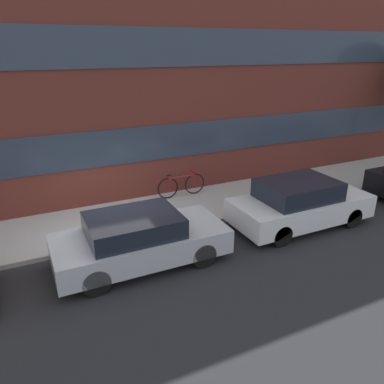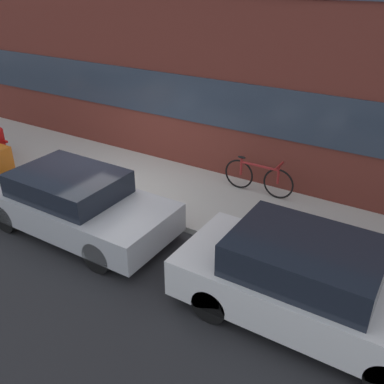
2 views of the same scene
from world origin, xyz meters
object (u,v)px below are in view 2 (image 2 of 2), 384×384
parked_car_white (309,283)px  fire_hydrant (2,141)px  parked_car_silver (75,203)px  bicycle (258,177)px

parked_car_white → fire_hydrant: parked_car_white is taller
parked_car_silver → parked_car_white: parked_car_white is taller
parked_car_white → fire_hydrant: size_ratio=5.08×
bicycle → parked_car_white: bearing=-55.4°
fire_hydrant → bicycle: bicycle is taller
parked_car_silver → fire_hydrant: 4.68m
parked_car_silver → fire_hydrant: bearing=160.3°
parked_car_silver → fire_hydrant: (-4.41, 1.58, -0.11)m
fire_hydrant → bicycle: size_ratio=0.47×
parked_car_white → bicycle: size_ratio=2.38×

